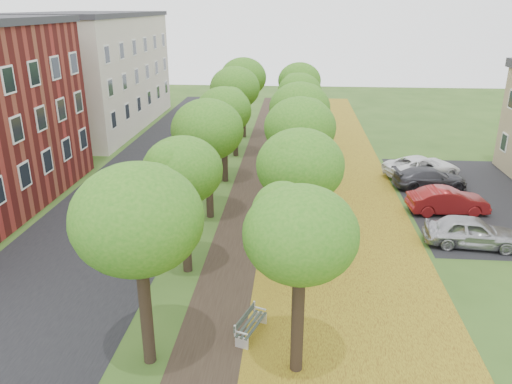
% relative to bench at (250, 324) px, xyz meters
% --- Properties ---
extents(ground, '(120.00, 120.00, 0.00)m').
position_rel_bench_xyz_m(ground, '(-0.96, -1.65, -0.43)').
color(ground, '#2D4C19').
rests_on(ground, ground).
extents(street_asphalt, '(8.00, 70.00, 0.01)m').
position_rel_bench_xyz_m(street_asphalt, '(-8.46, 13.35, -0.43)').
color(street_asphalt, black).
rests_on(street_asphalt, ground).
extents(footpath, '(3.20, 70.00, 0.01)m').
position_rel_bench_xyz_m(footpath, '(-0.96, 13.35, -0.43)').
color(footpath, black).
rests_on(footpath, ground).
extents(leaf_verge, '(7.50, 70.00, 0.01)m').
position_rel_bench_xyz_m(leaf_verge, '(4.04, 13.35, -0.43)').
color(leaf_verge, '#A3951E').
rests_on(leaf_verge, ground).
extents(parking_lot, '(9.00, 16.00, 0.01)m').
position_rel_bench_xyz_m(parking_lot, '(12.54, 14.35, -0.43)').
color(parking_lot, black).
rests_on(parking_lot, ground).
extents(tree_row_west, '(3.63, 33.63, 6.39)m').
position_rel_bench_xyz_m(tree_row_west, '(-3.16, 13.35, 4.37)').
color(tree_row_west, black).
rests_on(tree_row_west, ground).
extents(tree_row_east, '(3.63, 33.63, 6.39)m').
position_rel_bench_xyz_m(tree_row_east, '(1.64, 13.35, 4.37)').
color(tree_row_east, black).
rests_on(tree_row_east, ground).
extents(building_cream, '(10.30, 20.30, 10.40)m').
position_rel_bench_xyz_m(building_cream, '(-17.96, 31.35, 4.78)').
color(building_cream, beige).
rests_on(building_cream, ground).
extents(bench, '(1.05, 1.82, 0.83)m').
position_rel_bench_xyz_m(bench, '(0.00, 0.00, 0.00)').
color(bench, '#2C3730').
rests_on(bench, ground).
extents(car_silver, '(4.57, 2.19, 1.50)m').
position_rel_bench_xyz_m(car_silver, '(10.04, 7.84, 0.32)').
color(car_silver, '#A1A0A5').
rests_on(car_silver, ground).
extents(car_red, '(4.50, 1.91, 1.45)m').
position_rel_bench_xyz_m(car_red, '(10.04, 11.95, 0.29)').
color(car_red, maroon).
rests_on(car_red, ground).
extents(car_grey, '(4.81, 2.37, 1.34)m').
position_rel_bench_xyz_m(car_grey, '(10.04, 15.99, 0.24)').
color(car_grey, '#333338').
rests_on(car_grey, ground).
extents(car_white, '(5.72, 4.10, 1.45)m').
position_rel_bench_xyz_m(car_white, '(10.04, 18.20, 0.29)').
color(car_white, white).
rests_on(car_white, ground).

